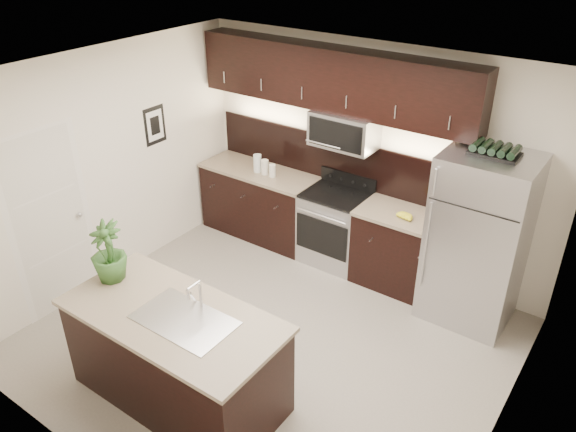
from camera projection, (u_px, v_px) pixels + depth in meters
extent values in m
plane|color=gray|center=(269.00, 340.00, 5.81)|extent=(4.50, 4.50, 0.00)
cube|color=silver|center=(370.00, 158.00, 6.58)|extent=(4.50, 0.02, 2.70)
cube|color=silver|center=(85.00, 350.00, 3.73)|extent=(4.50, 0.02, 2.70)
cube|color=silver|center=(107.00, 169.00, 6.29)|extent=(0.02, 4.00, 2.70)
cube|color=silver|center=(517.00, 318.00, 4.02)|extent=(0.02, 4.00, 2.70)
cube|color=white|center=(264.00, 82.00, 4.50)|extent=(4.50, 4.00, 0.02)
cube|color=silver|center=(52.00, 225.00, 5.88)|extent=(0.04, 0.80, 2.02)
sphere|color=silver|center=(80.00, 215.00, 6.10)|extent=(0.06, 0.06, 0.06)
cube|color=black|center=(155.00, 125.00, 6.68)|extent=(0.01, 0.32, 0.46)
cube|color=white|center=(155.00, 126.00, 6.68)|extent=(0.00, 0.24, 0.36)
cube|color=black|center=(260.00, 203.00, 7.51)|extent=(1.57, 0.62, 0.90)
cube|color=black|center=(406.00, 253.00, 6.44)|extent=(1.16, 0.62, 0.90)
cube|color=#B2B2B7|center=(335.00, 229.00, 6.92)|extent=(0.76, 0.62, 0.90)
cube|color=black|center=(336.00, 195.00, 6.70)|extent=(0.76, 0.60, 0.03)
cube|color=tan|center=(259.00, 171.00, 7.29)|extent=(1.59, 0.65, 0.04)
cube|color=tan|center=(411.00, 217.00, 6.21)|extent=(1.18, 0.65, 0.04)
cube|color=black|center=(335.00, 160.00, 6.87)|extent=(3.49, 0.02, 0.56)
cube|color=#B2B2B7|center=(344.00, 130.00, 6.40)|extent=(0.76, 0.40, 0.40)
cube|color=black|center=(332.00, 79.00, 6.26)|extent=(3.49, 0.33, 0.70)
cube|color=black|center=(177.00, 357.00, 4.94)|extent=(1.90, 0.90, 0.90)
cube|color=tan|center=(172.00, 315.00, 4.72)|extent=(1.96, 0.96, 0.04)
cube|color=silver|center=(184.00, 320.00, 4.63)|extent=(0.84, 0.50, 0.01)
cylinder|color=silver|center=(201.00, 296.00, 4.72)|extent=(0.03, 0.03, 0.24)
cylinder|color=silver|center=(194.00, 285.00, 4.60)|extent=(0.02, 0.14, 0.02)
cylinder|color=silver|center=(188.00, 295.00, 4.57)|extent=(0.02, 0.02, 0.10)
cube|color=#B2B2B7|center=(478.00, 239.00, 5.77)|extent=(0.90, 0.81, 1.87)
cube|color=black|center=(495.00, 153.00, 5.31)|extent=(0.46, 0.29, 0.03)
cylinder|color=black|center=(477.00, 144.00, 5.37)|extent=(0.08, 0.26, 0.08)
cylinder|color=black|center=(486.00, 146.00, 5.33)|extent=(0.08, 0.26, 0.08)
cylinder|color=black|center=(496.00, 148.00, 5.28)|extent=(0.08, 0.26, 0.08)
cylinder|color=black|center=(505.00, 150.00, 5.24)|extent=(0.08, 0.26, 0.08)
cylinder|color=black|center=(515.00, 152.00, 5.20)|extent=(0.08, 0.26, 0.08)
imported|color=#2B5120|center=(108.00, 252.00, 5.02)|extent=(0.34, 0.34, 0.58)
cylinder|color=silver|center=(257.00, 163.00, 7.18)|extent=(0.11, 0.11, 0.23)
cylinder|color=silver|center=(265.00, 167.00, 7.12)|extent=(0.10, 0.10, 0.19)
cylinder|color=silver|center=(272.00, 171.00, 7.06)|extent=(0.09, 0.09, 0.16)
cylinder|color=silver|center=(441.00, 219.00, 5.94)|extent=(0.09, 0.09, 0.18)
cylinder|color=silver|center=(442.00, 211.00, 5.90)|extent=(0.09, 0.09, 0.02)
cylinder|color=silver|center=(442.00, 208.00, 5.88)|extent=(0.01, 0.01, 0.07)
ellipsoid|color=yellow|center=(402.00, 214.00, 6.17)|extent=(0.22, 0.19, 0.06)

